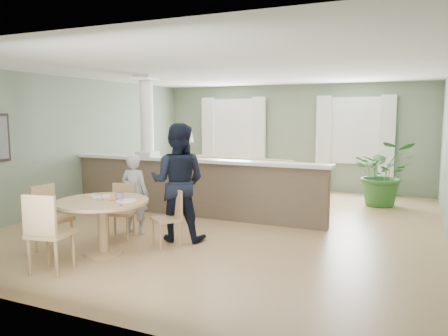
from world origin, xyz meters
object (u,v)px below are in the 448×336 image
at_px(houseplant, 383,173).
at_px(chair_far_boy, 122,208).
at_px(man_person, 178,182).
at_px(chair_far_man, 170,215).
at_px(chair_side, 49,215).
at_px(sofa, 230,181).
at_px(child_person, 135,194).
at_px(dining_table, 103,211).
at_px(chair_near, 47,230).

relative_size(houseplant, chair_far_boy, 1.64).
bearing_deg(man_person, chair_far_boy, 2.20).
bearing_deg(chair_far_man, chair_side, -112.22).
relative_size(chair_side, man_person, 0.52).
xyz_separation_m(sofa, child_person, (-0.44, -2.95, 0.17)).
distance_m(dining_table, man_person, 1.24).
xyz_separation_m(chair_side, man_person, (1.43, 1.21, 0.39)).
relative_size(chair_far_boy, chair_near, 0.85).
distance_m(houseplant, chair_side, 6.65).
bearing_deg(chair_far_boy, dining_table, -87.78).
xyz_separation_m(sofa, houseplant, (3.11, 1.01, 0.21)).
distance_m(sofa, chair_far_man, 3.33).
xyz_separation_m(chair_far_man, child_person, (-0.88, 0.35, 0.19)).
bearing_deg(child_person, chair_side, 60.75).
bearing_deg(houseplant, chair_far_boy, -130.19).
distance_m(chair_far_boy, chair_side, 1.10).
xyz_separation_m(sofa, dining_table, (-0.19, -4.04, 0.12)).
bearing_deg(chair_side, houseplant, -34.98).
bearing_deg(man_person, chair_far_man, 84.13).
xyz_separation_m(chair_far_boy, man_person, (0.88, 0.25, 0.44)).
height_order(chair_near, chair_side, chair_near).
relative_size(houseplant, chair_far_man, 1.66).
bearing_deg(chair_far_boy, chair_side, -137.44).
distance_m(chair_near, man_person, 2.10).
relative_size(chair_far_man, chair_side, 0.89).
height_order(chair_far_man, child_person, child_person).
relative_size(chair_far_boy, chair_side, 0.91).
bearing_deg(man_person, chair_near, 56.39).
xyz_separation_m(chair_far_man, man_person, (-0.04, 0.31, 0.44)).
xyz_separation_m(dining_table, man_person, (0.59, 1.05, 0.30)).
relative_size(houseplant, chair_near, 1.39).
relative_size(chair_far_boy, man_person, 0.47).
distance_m(houseplant, chair_far_boy, 5.57).
bearing_deg(chair_side, child_person, -21.86).
bearing_deg(chair_far_man, child_person, -165.09).
relative_size(houseplant, chair_side, 1.48).
xyz_separation_m(houseplant, child_person, (-3.55, -3.97, -0.04)).
xyz_separation_m(dining_table, child_person, (-0.25, 1.08, 0.05)).
xyz_separation_m(sofa, man_person, (0.40, -2.99, 0.42)).
bearing_deg(chair_near, child_person, -97.74).
bearing_deg(child_person, chair_far_man, 154.66).
relative_size(chair_near, man_person, 0.55).
bearing_deg(chair_far_boy, chair_far_man, -21.52).
distance_m(child_person, man_person, 0.88).
bearing_deg(chair_near, sofa, -104.98).
relative_size(chair_far_man, chair_near, 0.83).
distance_m(dining_table, chair_near, 0.91).
bearing_deg(houseplant, man_person, -124.09).
bearing_deg(chair_far_man, man_person, 133.92).
height_order(dining_table, chair_far_boy, dining_table).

